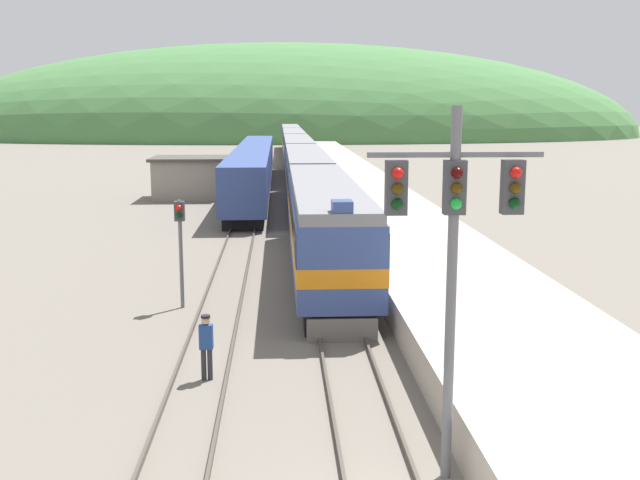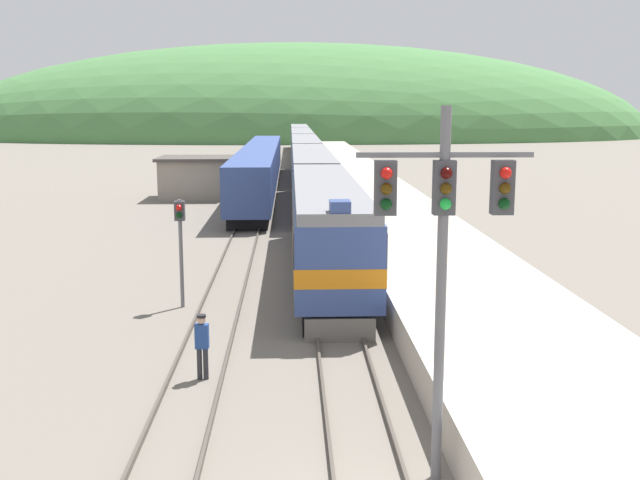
{
  "view_description": "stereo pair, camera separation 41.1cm",
  "coord_description": "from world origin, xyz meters",
  "px_view_note": "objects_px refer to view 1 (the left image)",
  "views": [
    {
      "loc": [
        -1.93,
        -11.5,
        7.34
      ],
      "look_at": [
        -0.44,
        15.81,
        2.41
      ],
      "focal_mm": 42.0,
      "sensor_mm": 36.0,
      "label": 1
    },
    {
      "loc": [
        -1.52,
        -11.52,
        7.34
      ],
      "look_at": [
        -0.44,
        15.81,
        2.41
      ],
      "focal_mm": 42.0,
      "sensor_mm": 36.0,
      "label": 2
    }
  ],
  "objects_px": {
    "carriage_fourth": "(294,144)",
    "carriage_fifth": "(291,137)",
    "carriage_second": "(306,177)",
    "signal_post_siding": "(180,231)",
    "siding_train": "(254,168)",
    "express_train_lead_car": "(324,225)",
    "track_worker": "(206,343)",
    "signal_mast_main": "(453,230)",
    "carriage_third": "(298,156)"
  },
  "relations": [
    {
      "from": "carriage_fourth",
      "to": "carriage_third",
      "type": "bearing_deg",
      "value": -90.0
    },
    {
      "from": "carriage_second",
      "to": "siding_train",
      "type": "relative_size",
      "value": 0.49
    },
    {
      "from": "express_train_lead_car",
      "to": "carriage_second",
      "type": "relative_size",
      "value": 0.88
    },
    {
      "from": "carriage_fourth",
      "to": "express_train_lead_car",
      "type": "bearing_deg",
      "value": -90.0
    },
    {
      "from": "carriage_fourth",
      "to": "signal_post_siding",
      "type": "bearing_deg",
      "value": -94.33
    },
    {
      "from": "carriage_second",
      "to": "track_worker",
      "type": "xyz_separation_m",
      "value": [
        -3.94,
        -34.44,
        -1.18
      ]
    },
    {
      "from": "signal_post_siding",
      "to": "carriage_fourth",
      "type": "bearing_deg",
      "value": 85.67
    },
    {
      "from": "carriage_fourth",
      "to": "carriage_fifth",
      "type": "bearing_deg",
      "value": 90.0
    },
    {
      "from": "carriage_fourth",
      "to": "signal_mast_main",
      "type": "xyz_separation_m",
      "value": [
        1.34,
        -86.25,
        2.81
      ]
    },
    {
      "from": "carriage_second",
      "to": "signal_post_siding",
      "type": "distance_m",
      "value": 27.57
    },
    {
      "from": "express_train_lead_car",
      "to": "signal_mast_main",
      "type": "xyz_separation_m",
      "value": [
        1.34,
        -18.21,
        2.79
      ]
    },
    {
      "from": "carriage_second",
      "to": "carriage_third",
      "type": "xyz_separation_m",
      "value": [
        0.0,
        23.05,
        0.0
      ]
    },
    {
      "from": "carriage_fourth",
      "to": "signal_post_siding",
      "type": "relative_size",
      "value": 5.55
    },
    {
      "from": "carriage_third",
      "to": "track_worker",
      "type": "distance_m",
      "value": 57.64
    },
    {
      "from": "carriage_third",
      "to": "signal_post_siding",
      "type": "height_order",
      "value": "carriage_third"
    },
    {
      "from": "express_train_lead_car",
      "to": "carriage_third",
      "type": "xyz_separation_m",
      "value": [
        0.0,
        44.99,
        -0.01
      ]
    },
    {
      "from": "carriage_fifth",
      "to": "carriage_third",
      "type": "bearing_deg",
      "value": -90.0
    },
    {
      "from": "carriage_second",
      "to": "signal_post_siding",
      "type": "height_order",
      "value": "carriage_second"
    },
    {
      "from": "carriage_second",
      "to": "signal_post_siding",
      "type": "relative_size",
      "value": 5.55
    },
    {
      "from": "carriage_fifth",
      "to": "signal_mast_main",
      "type": "distance_m",
      "value": 109.34
    },
    {
      "from": "carriage_fifth",
      "to": "signal_post_siding",
      "type": "relative_size",
      "value": 5.55
    },
    {
      "from": "signal_mast_main",
      "to": "track_worker",
      "type": "bearing_deg",
      "value": 132.77
    },
    {
      "from": "signal_mast_main",
      "to": "siding_train",
      "type": "bearing_deg",
      "value": 96.02
    },
    {
      "from": "track_worker",
      "to": "carriage_second",
      "type": "bearing_deg",
      "value": 83.47
    },
    {
      "from": "signal_post_siding",
      "to": "carriage_fifth",
      "type": "bearing_deg",
      "value": 86.71
    },
    {
      "from": "siding_train",
      "to": "carriage_fifth",
      "type": "bearing_deg",
      "value": 85.89
    },
    {
      "from": "signal_mast_main",
      "to": "signal_post_siding",
      "type": "relative_size",
      "value": 1.84
    },
    {
      "from": "express_train_lead_car",
      "to": "carriage_fourth",
      "type": "height_order",
      "value": "express_train_lead_car"
    },
    {
      "from": "signal_mast_main",
      "to": "signal_post_siding",
      "type": "distance_m",
      "value": 14.99
    },
    {
      "from": "siding_train",
      "to": "signal_post_siding",
      "type": "relative_size",
      "value": 11.34
    },
    {
      "from": "carriage_third",
      "to": "siding_train",
      "type": "distance_m",
      "value": 12.11
    },
    {
      "from": "signal_post_siding",
      "to": "track_worker",
      "type": "bearing_deg",
      "value": -77.91
    },
    {
      "from": "carriage_second",
      "to": "carriage_fourth",
      "type": "xyz_separation_m",
      "value": [
        0.0,
        46.1,
        0.0
      ]
    },
    {
      "from": "carriage_fourth",
      "to": "track_worker",
      "type": "distance_m",
      "value": 80.65
    },
    {
      "from": "carriage_second",
      "to": "track_worker",
      "type": "distance_m",
      "value": 34.68
    },
    {
      "from": "express_train_lead_car",
      "to": "track_worker",
      "type": "distance_m",
      "value": 13.16
    },
    {
      "from": "carriage_third",
      "to": "signal_post_siding",
      "type": "distance_m",
      "value": 50.36
    },
    {
      "from": "carriage_fifth",
      "to": "signal_post_siding",
      "type": "distance_m",
      "value": 96.32
    },
    {
      "from": "carriage_fourth",
      "to": "track_worker",
      "type": "relative_size",
      "value": 12.23
    },
    {
      "from": "signal_mast_main",
      "to": "signal_post_siding",
      "type": "xyz_separation_m",
      "value": [
        -6.87,
        13.14,
        -2.17
      ]
    },
    {
      "from": "siding_train",
      "to": "signal_post_siding",
      "type": "distance_m",
      "value": 38.71
    },
    {
      "from": "signal_mast_main",
      "to": "signal_post_siding",
      "type": "bearing_deg",
      "value": 117.6
    },
    {
      "from": "carriage_second",
      "to": "siding_train",
      "type": "bearing_deg",
      "value": 109.48
    },
    {
      "from": "signal_post_siding",
      "to": "express_train_lead_car",
      "type": "bearing_deg",
      "value": 42.45
    },
    {
      "from": "carriage_third",
      "to": "signal_post_siding",
      "type": "bearing_deg",
      "value": -96.31
    },
    {
      "from": "express_train_lead_car",
      "to": "carriage_fourth",
      "type": "relative_size",
      "value": 0.88
    },
    {
      "from": "carriage_fifth",
      "to": "track_worker",
      "type": "relative_size",
      "value": 12.23
    },
    {
      "from": "express_train_lead_car",
      "to": "siding_train",
      "type": "distance_m",
      "value": 33.86
    },
    {
      "from": "carriage_third",
      "to": "signal_mast_main",
      "type": "bearing_deg",
      "value": -88.79
    },
    {
      "from": "express_train_lead_car",
      "to": "signal_post_siding",
      "type": "xyz_separation_m",
      "value": [
        -5.54,
        -5.06,
        0.63
      ]
    }
  ]
}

